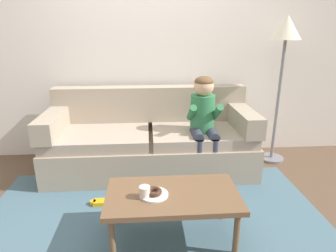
# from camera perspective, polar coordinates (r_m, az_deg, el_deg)

# --- Properties ---
(ground) EXTENTS (10.00, 10.00, 0.00)m
(ground) POSITION_cam_1_polar(r_m,az_deg,el_deg) (2.75, -2.88, -16.09)
(ground) COLOR brown
(wall_back) EXTENTS (8.00, 0.10, 2.80)m
(wall_back) POSITION_cam_1_polar(r_m,az_deg,el_deg) (3.67, -3.82, 15.91)
(wall_back) COLOR silver
(wall_back) RESTS_ON ground
(area_rug) EXTENTS (2.96, 1.96, 0.01)m
(area_rug) POSITION_cam_1_polar(r_m,az_deg,el_deg) (2.54, -2.74, -19.16)
(area_rug) COLOR #476675
(area_rug) RESTS_ON ground
(couch) EXTENTS (2.28, 0.90, 0.92)m
(couch) POSITION_cam_1_polar(r_m,az_deg,el_deg) (3.34, -3.42, -3.06)
(couch) COLOR tan
(couch) RESTS_ON ground
(coffee_table) EXTENTS (0.99, 0.55, 0.40)m
(coffee_table) POSITION_cam_1_polar(r_m,az_deg,el_deg) (2.23, 0.92, -14.03)
(coffee_table) COLOR brown
(coffee_table) RESTS_ON ground
(person_child) EXTENTS (0.34, 0.58, 1.10)m
(person_child) POSITION_cam_1_polar(r_m,az_deg,el_deg) (3.10, 7.04, 1.64)
(person_child) COLOR #337A4C
(person_child) RESTS_ON ground
(plate) EXTENTS (0.21, 0.21, 0.01)m
(plate) POSITION_cam_1_polar(r_m,az_deg,el_deg) (2.18, -2.80, -13.33)
(plate) COLOR white
(plate) RESTS_ON coffee_table
(donut) EXTENTS (0.15, 0.15, 0.04)m
(donut) POSITION_cam_1_polar(r_m,az_deg,el_deg) (2.16, -2.81, -12.76)
(donut) COLOR #422619
(donut) RESTS_ON plate
(mug) EXTENTS (0.08, 0.08, 0.09)m
(mug) POSITION_cam_1_polar(r_m,az_deg,el_deg) (2.13, -4.61, -12.86)
(mug) COLOR silver
(mug) RESTS_ON coffee_table
(toy_controller) EXTENTS (0.23, 0.09, 0.05)m
(toy_controller) POSITION_cam_1_polar(r_m,az_deg,el_deg) (2.86, -12.81, -14.52)
(toy_controller) COLOR gold
(toy_controller) RESTS_ON ground
(floor_lamp) EXTENTS (0.33, 0.33, 1.71)m
(floor_lamp) POSITION_cam_1_polar(r_m,az_deg,el_deg) (3.60, 22.04, 14.74)
(floor_lamp) COLOR slate
(floor_lamp) RESTS_ON ground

